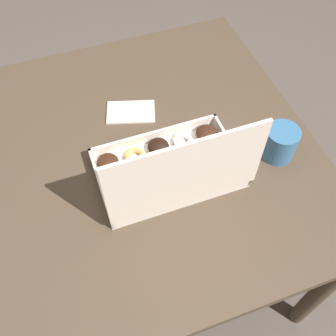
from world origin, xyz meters
name	(u,v)px	position (x,y,z in m)	size (l,w,h in m)	color
ground_plane	(152,248)	(0.00, 0.00, 0.00)	(8.00, 8.00, 0.00)	#564C44
dining_table	(146,168)	(0.00, 0.00, 0.61)	(0.98, 1.03, 0.70)	#4C3D2D
donut_box	(171,169)	(-0.04, 0.12, 0.75)	(0.39, 0.25, 0.28)	silver
coffee_mug	(280,143)	(-0.36, 0.14, 0.75)	(0.09, 0.09, 0.10)	teal
paper_napkin	(131,112)	(-0.01, -0.16, 0.71)	(0.17, 0.13, 0.01)	silver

